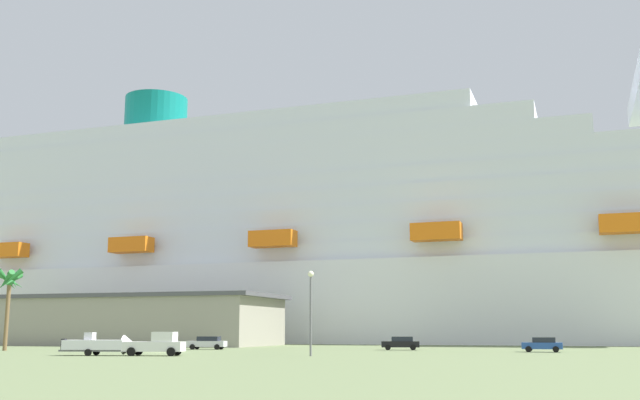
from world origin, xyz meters
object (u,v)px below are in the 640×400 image
(cruise_ship, at_px, (312,254))
(parked_car_silver_sedan, at_px, (207,343))
(pickup_truck, at_px, (157,344))
(small_boat_on_trailer, at_px, (103,345))
(parked_car_blue_suv, at_px, (543,344))
(palm_tree, at_px, (9,285))
(street_lamp, at_px, (311,300))
(parked_car_black_coupe, at_px, (401,343))

(cruise_ship, relative_size, parked_car_silver_sedan, 60.67)
(cruise_ship, xyz_separation_m, pickup_truck, (3.37, -76.43, -16.00))
(cruise_ship, relative_size, small_boat_on_trailer, 35.98)
(cruise_ship, distance_m, parked_car_blue_suv, 70.82)
(cruise_ship, height_order, palm_tree, cruise_ship)
(pickup_truck, height_order, parked_car_blue_suv, pickup_truck)
(cruise_ship, xyz_separation_m, parked_car_blue_suv, (39.34, -56.61, -16.21))
(palm_tree, height_order, parked_car_silver_sedan, palm_tree)
(small_boat_on_trailer, height_order, street_lamp, street_lamp)
(street_lamp, height_order, parked_car_blue_suv, street_lamp)
(parked_car_black_coupe, bearing_deg, cruise_ship, 114.24)
(cruise_ship, distance_m, palm_tree, 68.64)
(small_boat_on_trailer, bearing_deg, palm_tree, 147.17)
(small_boat_on_trailer, distance_m, parked_car_blue_suv, 45.92)
(parked_car_silver_sedan, distance_m, parked_car_blue_suv, 39.56)
(parked_car_silver_sedan, bearing_deg, pickup_truck, -80.84)
(small_boat_on_trailer, xyz_separation_m, parked_car_blue_suv, (41.08, 20.52, -0.13))
(palm_tree, bearing_deg, street_lamp, -13.69)
(palm_tree, bearing_deg, parked_car_silver_sedan, 25.87)
(parked_car_silver_sedan, bearing_deg, cruise_ship, 89.82)
(pickup_truck, height_order, parked_car_black_coupe, pickup_truck)
(parked_car_blue_suv, bearing_deg, cruise_ship, 124.79)
(palm_tree, height_order, street_lamp, palm_tree)
(cruise_ship, bearing_deg, small_boat_on_trailer, -91.29)
(street_lamp, distance_m, parked_car_blue_suv, 28.18)
(cruise_ship, xyz_separation_m, parked_car_black_coupe, (23.36, -51.89, -16.21))
(parked_car_blue_suv, relative_size, parked_car_black_coupe, 0.95)
(parked_car_silver_sedan, xyz_separation_m, parked_car_blue_suv, (39.51, -2.15, -0.00))
(pickup_truck, distance_m, parked_car_blue_suv, 41.06)
(cruise_ship, height_order, small_boat_on_trailer, cruise_ship)
(palm_tree, bearing_deg, cruise_ship, 71.90)
(small_boat_on_trailer, bearing_deg, pickup_truck, 7.83)
(cruise_ship, bearing_deg, parked_car_silver_sedan, -90.18)
(palm_tree, bearing_deg, parked_car_blue_suv, 7.55)
(small_boat_on_trailer, bearing_deg, cruise_ship, 88.71)
(palm_tree, bearing_deg, small_boat_on_trailer, -32.83)
(parked_car_silver_sedan, relative_size, parked_car_black_coupe, 1.03)
(parked_car_silver_sedan, height_order, parked_car_blue_suv, same)
(cruise_ship, bearing_deg, street_lamp, -76.61)
(small_boat_on_trailer, bearing_deg, parked_car_blue_suv, 26.54)
(parked_car_blue_suv, bearing_deg, parked_car_silver_sedan, 176.88)
(small_boat_on_trailer, xyz_separation_m, parked_car_black_coupe, (25.10, 25.24, -0.13))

